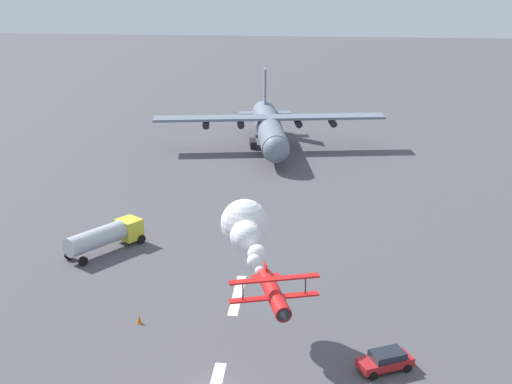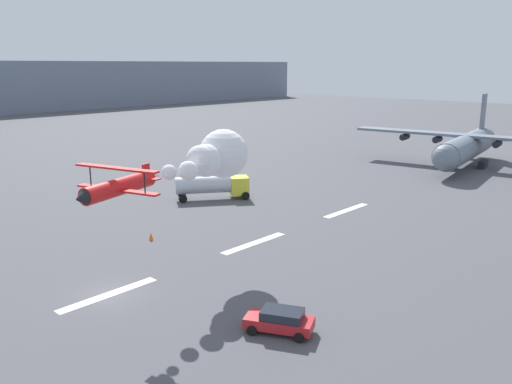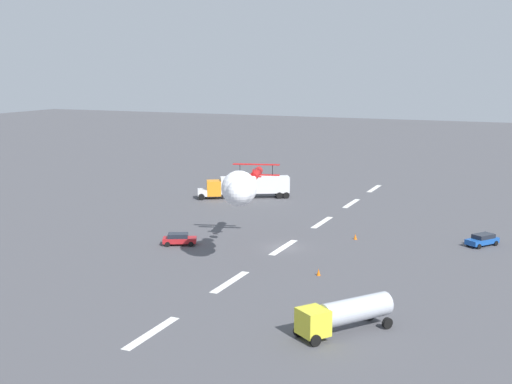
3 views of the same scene
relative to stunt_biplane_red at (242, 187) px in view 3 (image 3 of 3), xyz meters
The scene contains 14 objects.
ground_plane 13.06m from the stunt_biplane_red, behind, with size 440.00×440.00×0.00m, color #4C4C51.
runway_stripe_0 56.48m from the stunt_biplane_red, behind, with size 8.00×0.90×0.01m, color white.
runway_stripe_1 41.27m from the stunt_biplane_red, behind, with size 8.00×0.90×0.01m, color white.
runway_stripe_2 26.39m from the stunt_biplane_red, behind, with size 8.00×0.90×0.01m, color white.
runway_stripe_3 13.06m from the stunt_biplane_red, behind, with size 8.00×0.90×0.01m, color white.
runway_stripe_4 11.20m from the stunt_biplane_red, 13.27° to the left, with size 8.00×0.90×0.01m, color white.
runway_stripe_5 23.68m from the stunt_biplane_red, ahead, with size 8.00×0.90×0.01m, color white.
stunt_biplane_red is the anchor object (origin of this frame).
semi_truck_orange 41.81m from the stunt_biplane_red, 156.23° to the right, with size 10.27×15.16×3.70m.
fuel_tanker_truck 23.60m from the stunt_biplane_red, 47.72° to the left, with size 8.66×7.30×2.90m.
followme_car_yellow 14.83m from the stunt_biplane_red, 113.84° to the right, with size 3.45×4.60×1.52m.
airport_staff_sedan 32.79m from the stunt_biplane_red, 129.59° to the left, with size 4.73×4.05×1.52m.
traffic_cone_near 20.90m from the stunt_biplane_red, 152.76° to the left, with size 0.44×0.44×0.75m, color orange.
traffic_cone_far 12.82m from the stunt_biplane_red, 88.09° to the left, with size 0.44×0.44×0.75m, color orange.
Camera 3 is at (78.55, 30.70, 22.53)m, focal length 48.22 mm.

